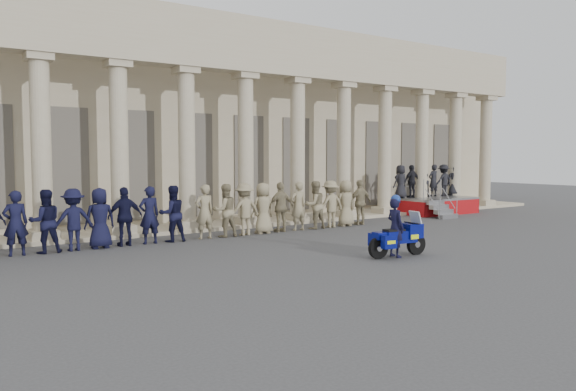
% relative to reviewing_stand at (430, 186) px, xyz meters
% --- Properties ---
extents(ground, '(90.00, 90.00, 0.00)m').
position_rel_reviewing_stand_xyz_m(ground, '(-12.18, -7.81, -1.38)').
color(ground, '#3A3A3C').
rests_on(ground, ground).
extents(building, '(40.00, 12.50, 9.00)m').
position_rel_reviewing_stand_xyz_m(building, '(-12.18, 6.94, 3.14)').
color(building, tan).
rests_on(building, ground).
extents(officer_rank, '(20.10, 0.73, 1.93)m').
position_rel_reviewing_stand_xyz_m(officer_rank, '(-15.87, -1.85, -0.41)').
color(officer_rank, black).
rests_on(officer_rank, ground).
extents(reviewing_stand, '(4.82, 3.95, 2.49)m').
position_rel_reviewing_stand_xyz_m(reviewing_stand, '(0.00, 0.00, 0.00)').
color(reviewing_stand, gray).
rests_on(reviewing_stand, ground).
extents(motorcycle, '(2.04, 0.85, 1.31)m').
position_rel_reviewing_stand_xyz_m(motorcycle, '(-10.62, -8.23, -0.82)').
color(motorcycle, black).
rests_on(motorcycle, ground).
extents(rider, '(0.47, 0.67, 1.82)m').
position_rel_reviewing_stand_xyz_m(rider, '(-10.74, -8.22, -0.48)').
color(rider, black).
rests_on(rider, ground).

